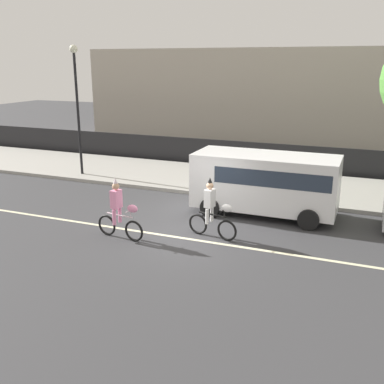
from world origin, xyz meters
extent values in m
plane|color=#38383A|center=(0.00, 0.00, 0.00)|extent=(80.00, 80.00, 0.00)
cube|color=beige|center=(0.00, -0.50, 0.00)|extent=(36.00, 0.14, 0.01)
cube|color=#9E9B93|center=(0.00, 6.50, 0.07)|extent=(60.00, 5.00, 0.15)
cube|color=black|center=(0.00, 9.40, 0.70)|extent=(40.00, 0.08, 1.40)
cube|color=#B2A899|center=(1.06, 18.00, 3.04)|extent=(28.00, 8.00, 6.09)
torus|color=black|center=(-1.36, -1.29, 0.33)|extent=(0.67, 0.15, 0.67)
torus|color=black|center=(-2.41, -1.15, 0.33)|extent=(0.67, 0.15, 0.67)
cylinder|color=silver|center=(-1.88, -1.22, 0.75)|extent=(0.96, 0.17, 0.05)
cylinder|color=silver|center=(-2.03, -1.20, 0.84)|extent=(0.04, 0.04, 0.18)
cylinder|color=silver|center=(-1.47, -1.27, 0.86)|extent=(0.04, 0.04, 0.23)
cylinder|color=silver|center=(-1.47, -1.27, 0.98)|extent=(0.10, 0.50, 0.03)
ellipsoid|color=pink|center=(-1.38, -1.28, 1.05)|extent=(0.38, 0.24, 0.24)
cube|color=pink|center=(-1.98, -1.21, 1.26)|extent=(0.28, 0.35, 0.56)
sphere|color=tan|center=(-1.98, -1.21, 1.66)|extent=(0.22, 0.22, 0.22)
cone|color=silver|center=(-1.98, -1.21, 1.84)|extent=(0.14, 0.14, 0.16)
cylinder|color=pink|center=(-2.00, -1.34, 0.71)|extent=(0.11, 0.11, 0.48)
cylinder|color=pink|center=(-1.97, -1.07, 0.71)|extent=(0.11, 0.11, 0.48)
torus|color=black|center=(1.25, -0.19, 0.33)|extent=(0.67, 0.20, 0.67)
torus|color=black|center=(0.22, 0.02, 0.33)|extent=(0.67, 0.20, 0.67)
cylinder|color=black|center=(0.74, -0.08, 0.75)|extent=(0.96, 0.24, 0.05)
cylinder|color=black|center=(0.59, -0.05, 0.84)|extent=(0.04, 0.04, 0.18)
cylinder|color=black|center=(1.15, -0.17, 0.86)|extent=(0.04, 0.04, 0.23)
cylinder|color=black|center=(1.15, -0.17, 0.98)|extent=(0.13, 0.50, 0.03)
ellipsoid|color=white|center=(1.23, -0.18, 1.05)|extent=(0.39, 0.27, 0.24)
cube|color=white|center=(0.64, -0.06, 1.26)|extent=(0.30, 0.36, 0.56)
sphere|color=tan|center=(0.64, -0.06, 1.66)|extent=(0.22, 0.22, 0.22)
cone|color=black|center=(0.64, -0.06, 1.84)|extent=(0.14, 0.14, 0.16)
cylinder|color=white|center=(0.61, -0.20, 0.71)|extent=(0.11, 0.11, 0.48)
cylinder|color=white|center=(0.67, 0.07, 0.71)|extent=(0.11, 0.11, 0.48)
cube|color=white|center=(1.73, 2.70, 1.23)|extent=(5.00, 2.00, 1.90)
cube|color=#283342|center=(2.13, 2.70, 1.58)|extent=(3.90, 2.02, 0.56)
cylinder|color=black|center=(3.43, 1.70, 0.35)|extent=(0.70, 0.22, 0.70)
cylinder|color=black|center=(3.43, 3.70, 0.35)|extent=(0.70, 0.22, 0.70)
cylinder|color=black|center=(0.03, 1.70, 0.35)|extent=(0.70, 0.22, 0.70)
cylinder|color=black|center=(0.03, 3.70, 0.35)|extent=(0.70, 0.22, 0.70)
cylinder|color=black|center=(-7.60, 4.88, 2.90)|extent=(0.12, 0.12, 5.50)
sphere|color=#EAEACC|center=(-7.60, 4.88, 5.83)|extent=(0.36, 0.36, 0.36)
camera|label=1|loc=(5.05, -12.47, 5.29)|focal=42.00mm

